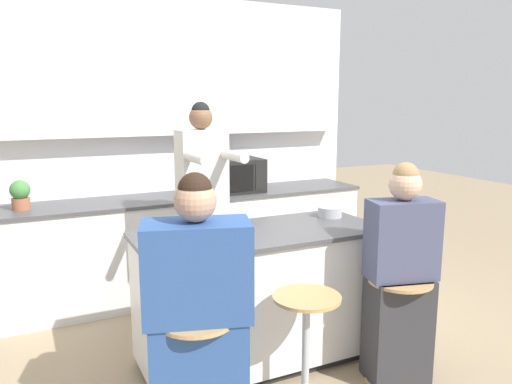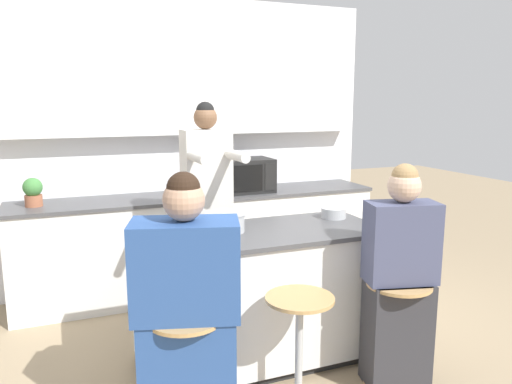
{
  "view_description": "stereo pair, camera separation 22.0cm",
  "coord_description": "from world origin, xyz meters",
  "px_view_note": "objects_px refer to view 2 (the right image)",
  "views": [
    {
      "loc": [
        -1.41,
        -2.84,
        1.76
      ],
      "look_at": [
        0.0,
        0.07,
        1.17
      ],
      "focal_mm": 35.0,
      "sensor_mm": 36.0,
      "label": 1
    },
    {
      "loc": [
        -1.21,
        -2.93,
        1.76
      ],
      "look_at": [
        0.0,
        0.07,
        1.17
      ],
      "focal_mm": 35.0,
      "sensor_mm": 36.0,
      "label": 2
    }
  ],
  "objects_px": {
    "coffee_cup_near": "(187,239)",
    "potted_plant": "(33,192)",
    "microwave": "(244,175)",
    "bar_stool_leftmost": "(187,370)",
    "bar_stool_center": "(299,346)",
    "person_seated_near": "(399,287)",
    "cooking_pot": "(226,222)",
    "bar_stool_rightmost": "(397,329)",
    "fruit_bowl": "(334,213)",
    "kitchen_island": "(260,296)",
    "person_cooking": "(207,218)",
    "person_wrapped_blanket": "(187,318)"
  },
  "relations": [
    {
      "from": "coffee_cup_near",
      "to": "potted_plant",
      "type": "height_order",
      "value": "potted_plant"
    },
    {
      "from": "microwave",
      "to": "potted_plant",
      "type": "relative_size",
      "value": 2.24
    },
    {
      "from": "bar_stool_leftmost",
      "to": "coffee_cup_near",
      "type": "distance_m",
      "value": 0.73
    },
    {
      "from": "bar_stool_center",
      "to": "potted_plant",
      "type": "height_order",
      "value": "potted_plant"
    },
    {
      "from": "person_seated_near",
      "to": "cooking_pot",
      "type": "bearing_deg",
      "value": 157.61
    },
    {
      "from": "cooking_pot",
      "to": "potted_plant",
      "type": "bearing_deg",
      "value": 131.49
    },
    {
      "from": "microwave",
      "to": "bar_stool_leftmost",
      "type": "bearing_deg",
      "value": -118.19
    },
    {
      "from": "bar_stool_center",
      "to": "potted_plant",
      "type": "distance_m",
      "value": 2.53
    },
    {
      "from": "bar_stool_rightmost",
      "to": "fruit_bowl",
      "type": "relative_size",
      "value": 3.79
    },
    {
      "from": "bar_stool_leftmost",
      "to": "bar_stool_center",
      "type": "bearing_deg",
      "value": 1.1
    },
    {
      "from": "kitchen_island",
      "to": "coffee_cup_near",
      "type": "relative_size",
      "value": 13.79
    },
    {
      "from": "person_seated_near",
      "to": "bar_stool_leftmost",
      "type": "bearing_deg",
      "value": -165.35
    },
    {
      "from": "bar_stool_leftmost",
      "to": "fruit_bowl",
      "type": "xyz_separation_m",
      "value": [
        1.3,
        0.74,
        0.57
      ]
    },
    {
      "from": "bar_stool_center",
      "to": "person_cooking",
      "type": "bearing_deg",
      "value": 97.93
    },
    {
      "from": "cooking_pot",
      "to": "coffee_cup_near",
      "type": "bearing_deg",
      "value": -143.27
    },
    {
      "from": "person_cooking",
      "to": "person_wrapped_blanket",
      "type": "xyz_separation_m",
      "value": [
        -0.48,
        -1.23,
        -0.21
      ]
    },
    {
      "from": "bar_stool_center",
      "to": "person_seated_near",
      "type": "bearing_deg",
      "value": -0.55
    },
    {
      "from": "bar_stool_leftmost",
      "to": "bar_stool_center",
      "type": "distance_m",
      "value": 0.66
    },
    {
      "from": "bar_stool_rightmost",
      "to": "coffee_cup_near",
      "type": "distance_m",
      "value": 1.4
    },
    {
      "from": "bar_stool_center",
      "to": "person_wrapped_blanket",
      "type": "distance_m",
      "value": 0.71
    },
    {
      "from": "coffee_cup_near",
      "to": "bar_stool_center",
      "type": "bearing_deg",
      "value": -38.06
    },
    {
      "from": "coffee_cup_near",
      "to": "person_cooking",
      "type": "bearing_deg",
      "value": 65.72
    },
    {
      "from": "bar_stool_center",
      "to": "person_wrapped_blanket",
      "type": "bearing_deg",
      "value": -179.43
    },
    {
      "from": "person_wrapped_blanket",
      "to": "coffee_cup_near",
      "type": "bearing_deg",
      "value": 91.56
    },
    {
      "from": "bar_stool_rightmost",
      "to": "coffee_cup_near",
      "type": "bearing_deg",
      "value": 159.46
    },
    {
      "from": "kitchen_island",
      "to": "coffee_cup_near",
      "type": "xyz_separation_m",
      "value": [
        -0.53,
        -0.17,
        0.5
      ]
    },
    {
      "from": "fruit_bowl",
      "to": "coffee_cup_near",
      "type": "xyz_separation_m",
      "value": [
        -1.18,
        -0.31,
        0.01
      ]
    },
    {
      "from": "bar_stool_rightmost",
      "to": "person_cooking",
      "type": "distance_m",
      "value": 1.58
    },
    {
      "from": "person_wrapped_blanket",
      "to": "coffee_cup_near",
      "type": "height_order",
      "value": "person_wrapped_blanket"
    },
    {
      "from": "bar_stool_center",
      "to": "fruit_bowl",
      "type": "distance_m",
      "value": 1.13
    },
    {
      "from": "person_cooking",
      "to": "potted_plant",
      "type": "distance_m",
      "value": 1.47
    },
    {
      "from": "bar_stool_leftmost",
      "to": "coffee_cup_near",
      "type": "bearing_deg",
      "value": 74.0
    },
    {
      "from": "bar_stool_rightmost",
      "to": "fruit_bowl",
      "type": "bearing_deg",
      "value": 91.07
    },
    {
      "from": "bar_stool_rightmost",
      "to": "person_seated_near",
      "type": "relative_size",
      "value": 0.49
    },
    {
      "from": "bar_stool_leftmost",
      "to": "person_wrapped_blanket",
      "type": "bearing_deg",
      "value": 34.97
    },
    {
      "from": "bar_stool_rightmost",
      "to": "coffee_cup_near",
      "type": "xyz_separation_m",
      "value": [
        -1.19,
        0.45,
        0.58
      ]
    },
    {
      "from": "bar_stool_leftmost",
      "to": "person_wrapped_blanket",
      "type": "distance_m",
      "value": 0.28
    },
    {
      "from": "person_seated_near",
      "to": "cooking_pot",
      "type": "relative_size",
      "value": 4.02
    },
    {
      "from": "person_cooking",
      "to": "coffee_cup_near",
      "type": "height_order",
      "value": "person_cooking"
    },
    {
      "from": "bar_stool_leftmost",
      "to": "person_wrapped_blanket",
      "type": "relative_size",
      "value": 0.48
    },
    {
      "from": "bar_stool_leftmost",
      "to": "person_seated_near",
      "type": "xyz_separation_m",
      "value": [
        1.33,
        0.01,
        0.26
      ]
    },
    {
      "from": "person_cooking",
      "to": "person_seated_near",
      "type": "height_order",
      "value": "person_cooking"
    },
    {
      "from": "fruit_bowl",
      "to": "microwave",
      "type": "relative_size",
      "value": 0.34
    },
    {
      "from": "cooking_pot",
      "to": "fruit_bowl",
      "type": "height_order",
      "value": "cooking_pot"
    },
    {
      "from": "cooking_pot",
      "to": "microwave",
      "type": "xyz_separation_m",
      "value": [
        0.62,
        1.31,
        0.09
      ]
    },
    {
      "from": "person_seated_near",
      "to": "microwave",
      "type": "relative_size",
      "value": 2.67
    },
    {
      "from": "person_cooking",
      "to": "cooking_pot",
      "type": "relative_size",
      "value": 5.03
    },
    {
      "from": "kitchen_island",
      "to": "person_cooking",
      "type": "distance_m",
      "value": 0.78
    },
    {
      "from": "kitchen_island",
      "to": "coffee_cup_near",
      "type": "height_order",
      "value": "coffee_cup_near"
    },
    {
      "from": "kitchen_island",
      "to": "cooking_pot",
      "type": "relative_size",
      "value": 4.71
    }
  ]
}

